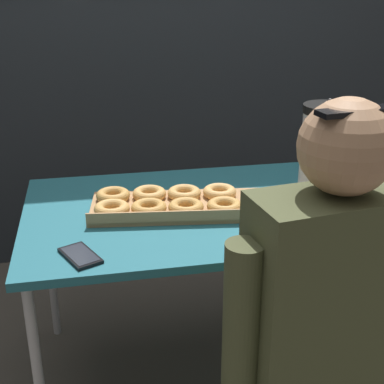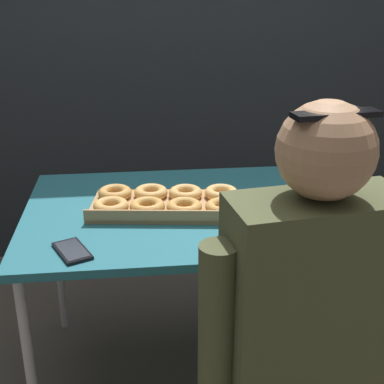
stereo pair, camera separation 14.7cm
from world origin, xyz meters
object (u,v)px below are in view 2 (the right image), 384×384
object	(u,v)px
coffee_urn	(329,158)
person_seated	(306,352)
donut_box	(180,203)
cell_phone	(72,251)

from	to	relation	value
coffee_urn	person_seated	world-z (taller)	person_seated
donut_box	person_seated	size ratio (longest dim) A/B	0.56
donut_box	cell_phone	bearing A→B (deg)	-133.61
donut_box	person_seated	xyz separation A→B (m)	(0.26, -0.66, -0.15)
cell_phone	person_seated	distance (m)	0.73
coffee_urn	person_seated	distance (m)	0.75
donut_box	coffee_urn	bearing A→B (deg)	4.86
donut_box	cell_phone	world-z (taller)	donut_box
coffee_urn	person_seated	size ratio (longest dim) A/B	0.31
person_seated	donut_box	bearing A→B (deg)	-76.39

